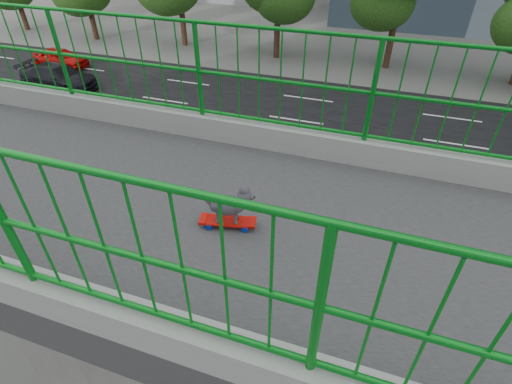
{
  "coord_description": "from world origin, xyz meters",
  "views": [
    {
      "loc": [
        2.61,
        4.08,
        9.44
      ],
      "look_at": [
        -0.54,
        3.01,
        6.93
      ],
      "focal_mm": 27.02,
      "sensor_mm": 36.0,
      "label": 1
    }
  ],
  "objects": [
    {
      "name": "road",
      "position": [
        -13.0,
        0.0,
        0.01
      ],
      "size": [
        18.0,
        90.0,
        0.02
      ],
      "primitive_type": "cube",
      "color": "black",
      "rests_on": "ground"
    },
    {
      "name": "car_4",
      "position": [
        -18.8,
        -17.79,
        0.66
      ],
      "size": [
        1.56,
        3.88,
        1.32
      ],
      "primitive_type": "imported",
      "rotation": [
        0.0,
        0.0,
        3.14
      ],
      "color": "#B60A07",
      "rests_on": "ground"
    },
    {
      "name": "poodle",
      "position": [
        0.13,
        2.98,
        7.27
      ],
      "size": [
        0.25,
        0.44,
        0.37
      ],
      "rotation": [
        0.0,
        0.0,
        0.23
      ],
      "color": "#2A272C",
      "rests_on": "skateboard"
    },
    {
      "name": "car_2",
      "position": [
        -12.4,
        -4.02,
        0.66
      ],
      "size": [
        2.19,
        4.74,
        1.32
      ],
      "primitive_type": "imported",
      "rotation": [
        0.0,
        0.0,
        3.14
      ],
      "color": "gray",
      "rests_on": "ground"
    },
    {
      "name": "skateboard",
      "position": [
        0.13,
        2.96,
        7.05
      ],
      "size": [
        0.27,
        0.55,
        0.07
      ],
      "rotation": [
        0.0,
        0.0,
        0.23
      ],
      "color": "red",
      "rests_on": "footbridge"
    },
    {
      "name": "car_1",
      "position": [
        -9.2,
        5.48,
        0.71
      ],
      "size": [
        1.51,
        4.33,
        1.43
      ],
      "primitive_type": "imported",
      "color": "gray",
      "rests_on": "ground"
    },
    {
      "name": "car_3",
      "position": [
        -15.6,
        -15.15,
        0.72
      ],
      "size": [
        2.03,
        4.99,
        1.45
      ],
      "primitive_type": "imported",
      "rotation": [
        0.0,
        0.0,
        3.14
      ],
      "color": "black",
      "rests_on": "ground"
    },
    {
      "name": "footbridge",
      "position": [
        0.0,
        0.0,
        5.22
      ],
      "size": [
        3.0,
        24.0,
        7.0
      ],
      "color": "#2D2D2F",
      "rests_on": "ground"
    }
  ]
}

